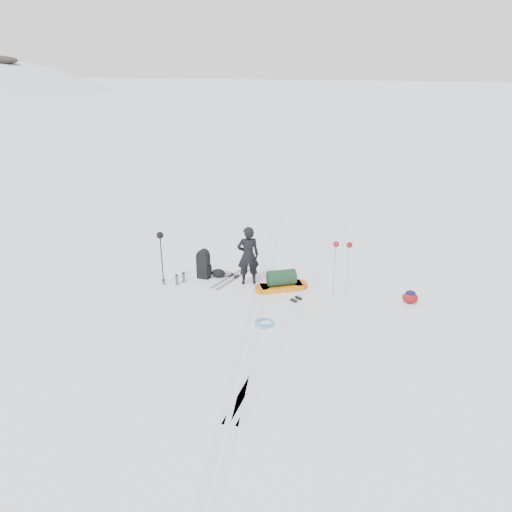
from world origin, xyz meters
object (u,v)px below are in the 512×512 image
object	(u,v)px
expedition_rucksack	(206,265)
ski_poles_black	(160,242)
skier	(248,256)
pulk_sled	(281,282)

from	to	relation	value
expedition_rucksack	ski_poles_black	size ratio (longest dim) A/B	0.60
skier	ski_poles_black	bearing A→B (deg)	-6.55
skier	pulk_sled	distance (m)	1.11
pulk_sled	expedition_rucksack	bearing A→B (deg)	146.41
expedition_rucksack	ski_poles_black	world-z (taller)	ski_poles_black
pulk_sled	expedition_rucksack	distance (m)	2.16
skier	pulk_sled	world-z (taller)	skier
pulk_sled	expedition_rucksack	xyz separation A→B (m)	(-2.12, 0.34, 0.17)
skier	pulk_sled	size ratio (longest dim) A/B	1.11
ski_poles_black	pulk_sled	bearing A→B (deg)	13.64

